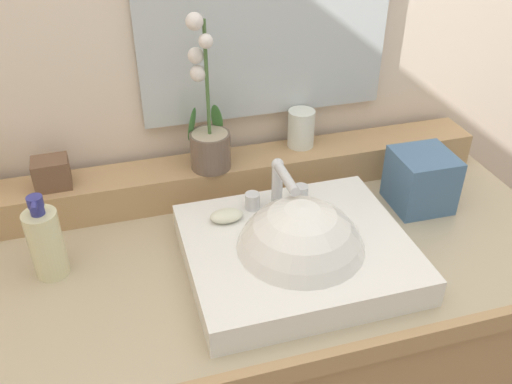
# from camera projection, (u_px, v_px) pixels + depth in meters

# --- Properties ---
(wall_back) EXTENTS (3.40, 0.20, 2.44)m
(wall_back) POSITION_uv_depth(u_px,v_px,m) (184.00, 18.00, 1.28)
(wall_back) COLOR beige
(wall_back) RESTS_ON ground
(vanity_cabinet) EXTENTS (1.45, 0.62, 0.85)m
(vanity_cabinet) POSITION_uv_depth(u_px,v_px,m) (236.00, 382.00, 1.39)
(vanity_cabinet) COLOR tan
(vanity_cabinet) RESTS_ON ground
(back_ledge) EXTENTS (1.37, 0.11, 0.09)m
(back_ledge) POSITION_uv_depth(u_px,v_px,m) (207.00, 179.00, 1.33)
(back_ledge) COLOR tan
(back_ledge) RESTS_ON vanity_cabinet
(sink_basin) EXTENTS (0.44, 0.38, 0.29)m
(sink_basin) POSITION_uv_depth(u_px,v_px,m) (298.00, 258.00, 1.11)
(sink_basin) COLOR white
(sink_basin) RESTS_ON vanity_cabinet
(soap_bar) EXTENTS (0.07, 0.04, 0.02)m
(soap_bar) POSITION_uv_depth(u_px,v_px,m) (226.00, 216.00, 1.15)
(soap_bar) COLOR silver
(soap_bar) RESTS_ON sink_basin
(potted_plant) EXTENTS (0.10, 0.10, 0.36)m
(potted_plant) POSITION_uv_depth(u_px,v_px,m) (208.00, 133.00, 1.24)
(potted_plant) COLOR brown
(potted_plant) RESTS_ON back_ledge
(tumbler_cup) EXTENTS (0.07, 0.07, 0.09)m
(tumbler_cup) POSITION_uv_depth(u_px,v_px,m) (301.00, 128.00, 1.35)
(tumbler_cup) COLOR silver
(tumbler_cup) RESTS_ON back_ledge
(trinket_box) EXTENTS (0.08, 0.06, 0.07)m
(trinket_box) POSITION_uv_depth(u_px,v_px,m) (52.00, 173.00, 1.20)
(trinket_box) COLOR brown
(trinket_box) RESTS_ON back_ledge
(lotion_bottle) EXTENTS (0.07, 0.07, 0.18)m
(lotion_bottle) POSITION_uv_depth(u_px,v_px,m) (46.00, 242.00, 1.07)
(lotion_bottle) COLOR beige
(lotion_bottle) RESTS_ON vanity_cabinet
(tissue_box) EXTENTS (0.13, 0.13, 0.13)m
(tissue_box) POSITION_uv_depth(u_px,v_px,m) (421.00, 180.00, 1.28)
(tissue_box) COLOR #476C94
(tissue_box) RESTS_ON vanity_cabinet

